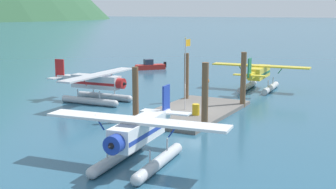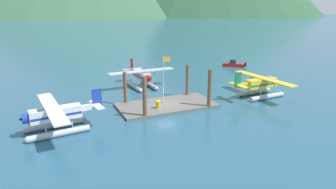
# 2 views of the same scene
# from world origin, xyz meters

# --- Properties ---
(ground_plane) EXTENTS (1200.00, 1200.00, 0.00)m
(ground_plane) POSITION_xyz_m (0.00, 0.00, 0.00)
(ground_plane) COLOR #285670
(dock_platform) EXTENTS (12.02, 6.07, 0.30)m
(dock_platform) POSITION_xyz_m (0.00, 0.00, 0.15)
(dock_platform) COLOR #66605B
(dock_platform) RESTS_ON ground
(piling_near_left) EXTENTS (0.48, 0.48, 4.79)m
(piling_near_left) POSITION_xyz_m (-3.83, -2.78, 2.39)
(piling_near_left) COLOR brown
(piling_near_left) RESTS_ON ground
(piling_near_right) EXTENTS (0.48, 0.48, 4.88)m
(piling_near_right) POSITION_xyz_m (4.45, -2.84, 2.44)
(piling_near_right) COLOR brown
(piling_near_right) RESTS_ON ground
(piling_far_left) EXTENTS (0.47, 0.47, 4.22)m
(piling_far_left) POSITION_xyz_m (-4.46, 2.73, 2.11)
(piling_far_left) COLOR brown
(piling_far_left) RESTS_ON ground
(piling_far_right) EXTENTS (0.43, 0.43, 4.56)m
(piling_far_right) POSITION_xyz_m (4.31, 2.64, 2.28)
(piling_far_right) COLOR brown
(piling_far_right) RESTS_ON ground
(flagpole) EXTENTS (0.95, 0.10, 5.97)m
(flagpole) POSITION_xyz_m (-0.03, 0.60, 4.02)
(flagpole) COLOR silver
(flagpole) RESTS_ON dock_platform
(fuel_drum) EXTENTS (0.62, 0.62, 0.88)m
(fuel_drum) POSITION_xyz_m (-1.55, -1.03, 0.74)
(fuel_drum) COLOR gold
(fuel_drum) RESTS_ON dock_platform
(mooring_buoy) EXTENTS (0.63, 0.63, 0.63)m
(mooring_buoy) POSITION_xyz_m (15.08, 5.18, 0.32)
(mooring_buoy) COLOR orange
(mooring_buoy) RESTS_ON ground
(seaplane_silver_bow_centre) EXTENTS (10.46, 7.98, 3.84)m
(seaplane_silver_bow_centre) POSITION_xyz_m (0.15, 9.91, 1.58)
(seaplane_silver_bow_centre) COLOR #B7BABF
(seaplane_silver_bow_centre) RESTS_ON ground
(seaplane_yellow_stbd_aft) EXTENTS (7.98, 10.46, 3.84)m
(seaplane_yellow_stbd_aft) POSITION_xyz_m (13.61, -1.55, 1.58)
(seaplane_yellow_stbd_aft) COLOR #B7BABF
(seaplane_yellow_stbd_aft) RESTS_ON ground
(seaplane_white_port_aft) EXTENTS (7.95, 10.49, 3.84)m
(seaplane_white_port_aft) POSITION_xyz_m (-13.07, -2.80, 1.58)
(seaplane_white_port_aft) COLOR #B7BABF
(seaplane_white_port_aft) RESTS_ON ground
(boat_red_open_east) EXTENTS (4.16, 3.88, 1.50)m
(boat_red_open_east) POSITION_xyz_m (23.36, 17.80, 0.49)
(boat_red_open_east) COLOR #B2231E
(boat_red_open_east) RESTS_ON ground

